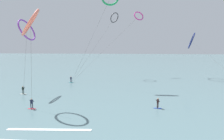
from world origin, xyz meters
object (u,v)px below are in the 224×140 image
kite_charcoal (114,18)px  kite_coral (31,22)px  surfer_ivory (23,91)px  kite_magenta (139,16)px  surfer_crimson (32,104)px  surfer_cobalt (158,104)px  kite_navy (192,41)px  kite_violet (27,30)px  surfer_teal (71,80)px

kite_charcoal → kite_coral: size_ratio=1.28×
kite_coral → surfer_ivory: bearing=-165.3°
kite_magenta → surfer_crimson: bearing=-141.7°
surfer_cobalt → kite_navy: kite_navy is taller
kite_charcoal → kite_navy: bearing=129.2°
kite_charcoal → kite_magenta: bearing=160.8°
surfer_ivory → kite_violet: kite_violet is taller
surfer_crimson → kite_violet: bearing=-116.7°
surfer_ivory → kite_navy: 48.35m
kite_charcoal → kite_magenta: (7.73, 4.98, 1.21)m
kite_violet → kite_navy: kite_violet is taller
surfer_teal → kite_navy: kite_navy is taller
kite_coral → kite_navy: kite_coral is taller
surfer_teal → kite_violet: (-5.50, -10.50, 12.30)m
surfer_cobalt → kite_charcoal: kite_charcoal is taller
kite_magenta → kite_navy: size_ratio=0.55×
kite_coral → kite_magenta: (18.61, 34.77, 6.18)m
surfer_cobalt → surfer_ivory: bearing=-64.9°
surfer_teal → surfer_cobalt: size_ratio=1.00×
surfer_crimson → kite_coral: (-0.37, 1.79, 12.75)m
kite_violet → kite_navy: (40.11, 22.06, -1.70)m
surfer_crimson → surfer_ivory: same height
surfer_cobalt → kite_navy: size_ratio=0.04×
surfer_teal → kite_navy: bearing=12.0°
surfer_ivory → surfer_crimson: bearing=137.6°
kite_navy → surfer_ivory: bearing=-44.6°
kite_charcoal → kite_navy: size_ratio=0.51×
surfer_teal → kite_coral: kite_coral is taller
kite_coral → kite_magenta: bearing=123.2°
kite_magenta → kite_violet: 36.45m
surfer_crimson → kite_coral: kite_coral is taller
kite_magenta → kite_violet: (-24.05, -26.58, -6.62)m
surfer_teal → kite_coral: (-0.06, -18.69, 12.75)m
surfer_teal → kite_violet: size_ratio=0.11×
surfer_cobalt → surfer_ivory: (-26.13, 6.12, 0.00)m
surfer_ivory → kite_navy: size_ratio=0.04×
surfer_cobalt → kite_navy: 34.98m
surfer_cobalt → kite_violet: size_ratio=0.11×
surfer_teal → surfer_cobalt: (20.04, -18.41, 0.00)m
surfer_cobalt → kite_magenta: 39.38m
surfer_teal → surfer_cobalt: 27.22m
kite_coral → kite_navy: (34.67, 30.26, -2.15)m
surfer_cobalt → kite_coral: bearing=-51.0°
surfer_ivory → kite_magenta: (24.63, 28.38, 18.92)m
kite_charcoal → surfer_cobalt: bearing=55.4°
surfer_teal → kite_navy: 38.00m
surfer_crimson → surfer_cobalt: same height
kite_coral → kite_navy: bearing=102.5°
kite_navy → kite_charcoal: bearing=-73.9°
surfer_crimson → kite_charcoal: bearing=-165.2°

